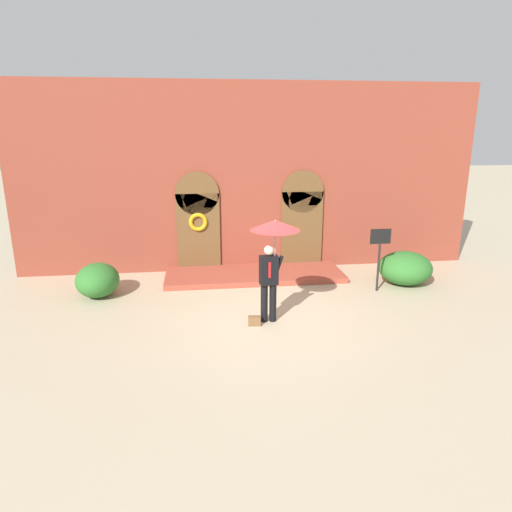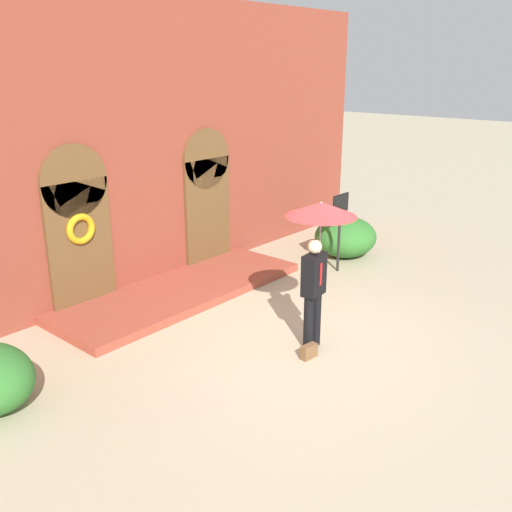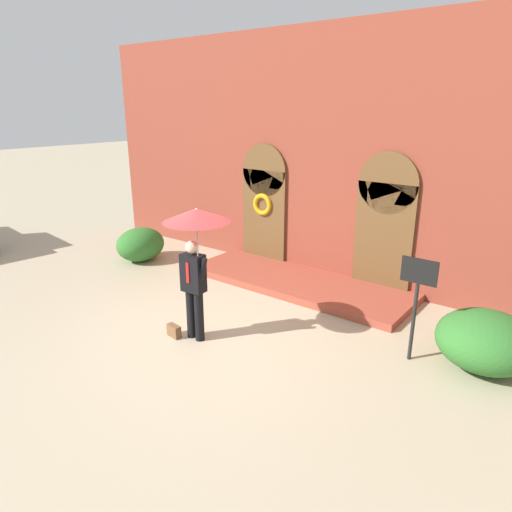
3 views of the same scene
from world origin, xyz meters
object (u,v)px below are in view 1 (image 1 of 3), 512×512
(person_with_umbrella, at_px, (273,240))
(sign_post, at_px, (380,249))
(shrub_right, at_px, (405,268))
(handbag, at_px, (254,321))
(shrub_left, at_px, (98,280))

(person_with_umbrella, bearing_deg, sign_post, 27.31)
(sign_post, bearing_deg, shrub_right, 24.37)
(person_with_umbrella, relative_size, handbag, 8.44)
(shrub_left, bearing_deg, sign_post, -4.20)
(shrub_left, xyz_separation_m, shrub_right, (8.43, -0.10, 0.02))
(handbag, relative_size, shrub_left, 0.21)
(person_with_umbrella, distance_m, handbag, 1.87)
(person_with_umbrella, distance_m, shrub_right, 4.85)
(shrub_left, bearing_deg, shrub_right, -0.67)
(person_with_umbrella, bearing_deg, shrub_left, 153.17)
(sign_post, height_order, shrub_right, sign_post)
(shrub_right, bearing_deg, sign_post, -155.63)
(shrub_left, bearing_deg, person_with_umbrella, -26.83)
(person_with_umbrella, distance_m, sign_post, 3.62)
(sign_post, bearing_deg, handbag, -153.07)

